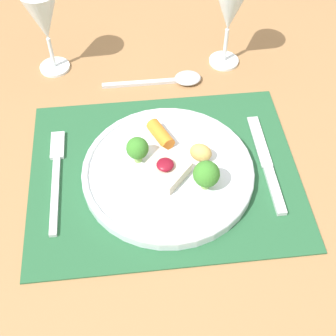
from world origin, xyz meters
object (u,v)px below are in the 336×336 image
spoon (177,79)px  wine_glass_far (43,19)px  dinner_plate (169,170)px  knife (268,169)px  fork (56,172)px  wine_glass_near (230,10)px

spoon → wine_glass_far: 0.28m
spoon → wine_glass_far: (-0.25, 0.07, 0.11)m
dinner_plate → knife: 0.17m
fork → wine_glass_far: 0.31m
dinner_plate → wine_glass_far: (-0.21, 0.31, 0.10)m
spoon → wine_glass_far: wine_glass_far is taller
fork → knife: 0.37m
knife → wine_glass_near: wine_glass_near is taller
wine_glass_far → wine_glass_near: bearing=-3.0°
fork → spoon: (0.24, 0.22, 0.00)m
dinner_plate → fork: (-0.19, 0.03, -0.01)m
knife → wine_glass_far: bearing=142.0°
fork → wine_glass_near: 0.45m
wine_glass_near → wine_glass_far: 0.36m
knife → spoon: (-0.13, 0.25, 0.00)m
wine_glass_far → dinner_plate: bearing=-56.5°
dinner_plate → spoon: bearing=79.7°
dinner_plate → wine_glass_near: (0.15, 0.29, 0.11)m
fork → wine_glass_near: (0.34, 0.27, 0.12)m
wine_glass_near → spoon: bearing=-153.9°
dinner_plate → knife: dinner_plate is taller
spoon → wine_glass_far: size_ratio=1.16×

